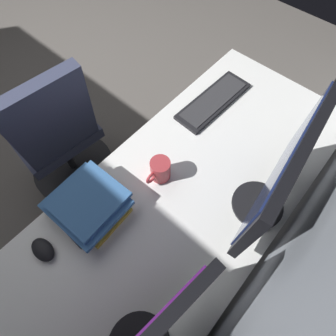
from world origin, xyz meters
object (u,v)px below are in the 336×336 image
drawer_pedestal (136,282)px  coffee_mug (160,170)px  mouse_main (43,250)px  keyboard_main (213,101)px  office_chair (59,140)px  book_stack_near (86,204)px  monitor_primary (281,174)px

drawer_pedestal → coffee_mug: (-0.36, -0.16, 0.43)m
mouse_main → keyboard_main: bearing=178.1°
office_chair → keyboard_main: bearing=133.6°
drawer_pedestal → office_chair: (-0.25, -0.85, 0.11)m
mouse_main → coffee_mug: 0.52m
keyboard_main → book_stack_near: 0.77m
book_stack_near → office_chair: bearing=-107.0°
drawer_pedestal → coffee_mug: bearing=-156.5°
monitor_primary → keyboard_main: size_ratio=1.23×
office_chair → coffee_mug: bearing=99.3°
drawer_pedestal → monitor_primary: size_ratio=1.32×
drawer_pedestal → keyboard_main: (-0.83, -0.23, 0.39)m
book_stack_near → office_chair: size_ratio=0.32×
monitor_primary → book_stack_near: size_ratio=1.72×
coffee_mug → monitor_primary: bearing=112.6°
monitor_primary → office_chair: monitor_primary is taller
office_chair → monitor_primary: bearing=104.2°
mouse_main → coffee_mug: size_ratio=0.85×
drawer_pedestal → coffee_mug: coffee_mug is taller
drawer_pedestal → monitor_primary: bearing=157.3°
monitor_primary → office_chair: (0.27, -1.07, -0.54)m
drawer_pedestal → mouse_main: bearing=-61.2°
mouse_main → book_stack_near: book_stack_near is taller
monitor_primary → keyboard_main: monitor_primary is taller
drawer_pedestal → mouse_main: mouse_main is taller
mouse_main → office_chair: 0.76m
drawer_pedestal → keyboard_main: 0.95m
office_chair → book_stack_near: bearing=73.0°
coffee_mug → office_chair: (0.11, -0.69, -0.32)m
monitor_primary → drawer_pedestal: bearing=-22.7°
keyboard_main → office_chair: (0.59, -0.62, -0.28)m
book_stack_near → coffee_mug: coffee_mug is taller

